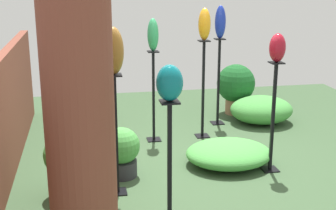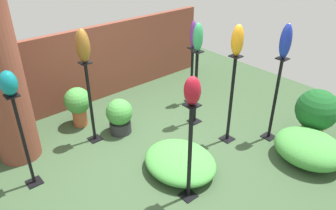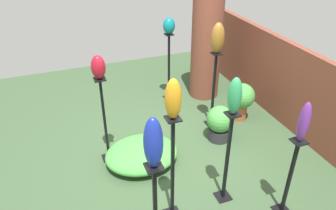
{
  "view_description": "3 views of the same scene",
  "coord_description": "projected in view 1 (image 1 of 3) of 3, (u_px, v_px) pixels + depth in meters",
  "views": [
    {
      "loc": [
        -5.49,
        1.35,
        2.4
      ],
      "look_at": [
        0.15,
        0.3,
        0.79
      ],
      "focal_mm": 50.0,
      "sensor_mm": 36.0,
      "label": 1
    },
    {
      "loc": [
        -2.6,
        -3.18,
        3.16
      ],
      "look_at": [
        0.24,
        0.15,
        0.72
      ],
      "focal_mm": 35.0,
      "sensor_mm": 36.0,
      "label": 2
    },
    {
      "loc": [
        3.75,
        -1.49,
        3.36
      ],
      "look_at": [
        -0.14,
        0.0,
        0.88
      ],
      "focal_mm": 35.0,
      "sensor_mm": 36.0,
      "label": 3
    }
  ],
  "objects": [
    {
      "name": "foliage_bed_east",
      "position": [
        229.0,
        153.0,
        6.07
      ],
      "size": [
        0.95,
        1.12,
        0.3
      ],
      "primitive_type": "ellipsoid",
      "color": "#479942",
      "rests_on": "ground"
    },
    {
      "name": "art_vase_cobalt",
      "position": [
        220.0,
        22.0,
        7.33
      ],
      "size": [
        0.16,
        0.17,
        0.52
      ],
      "primitive_type": "ellipsoid",
      "color": "#192D9E",
      "rests_on": "pedestal_cobalt"
    },
    {
      "name": "art_vase_amber",
      "position": [
        204.0,
        24.0,
        6.7
      ],
      "size": [
        0.18,
        0.18,
        0.46
      ],
      "primitive_type": "ellipsoid",
      "color": "orange",
      "rests_on": "pedestal_amber"
    },
    {
      "name": "art_vase_ruby",
      "position": [
        277.0,
        48.0,
        5.52
      ],
      "size": [
        0.19,
        0.2,
        0.34
      ],
      "primitive_type": "ellipsoid",
      "color": "maroon",
      "rests_on": "pedestal_ruby"
    },
    {
      "name": "art_vase_violet",
      "position": [
        109.0,
        44.0,
        6.98
      ],
      "size": [
        0.13,
        0.13,
        0.5
      ],
      "primitive_type": "ellipsoid",
      "color": "#6B2D8C",
      "rests_on": "pedestal_violet"
    },
    {
      "name": "pedestal_cobalt",
      "position": [
        218.0,
        85.0,
        7.61
      ],
      "size": [
        0.2,
        0.2,
        1.41
      ],
      "color": "black",
      "rests_on": "ground"
    },
    {
      "name": "foliage_bed_west",
      "position": [
        261.0,
        110.0,
        7.77
      ],
      "size": [
        0.9,
        1.04,
        0.44
      ],
      "primitive_type": "ellipsoid",
      "color": "#479942",
      "rests_on": "ground"
    },
    {
      "name": "art_vase_teal",
      "position": [
        170.0,
        83.0,
        3.87
      ],
      "size": [
        0.21,
        0.23,
        0.31
      ],
      "primitive_type": "ellipsoid",
      "color": "#0F727A",
      "rests_on": "pedestal_teal"
    },
    {
      "name": "brick_pillar",
      "position": [
        80.0,
        125.0,
        3.92
      ],
      "size": [
        0.59,
        0.59,
        2.36
      ],
      "primitive_type": "cylinder",
      "color": "brown",
      "rests_on": "ground"
    },
    {
      "name": "ground_plane",
      "position": [
        193.0,
        165.0,
        6.09
      ],
      "size": [
        8.0,
        8.0,
        0.0
      ],
      "primitive_type": "plane",
      "color": "#385133"
    },
    {
      "name": "pedestal_teal",
      "position": [
        170.0,
        182.0,
        4.12
      ],
      "size": [
        0.2,
        0.2,
        1.38
      ],
      "color": "black",
      "rests_on": "ground"
    },
    {
      "name": "potted_plant_front_left",
      "position": [
        65.0,
        159.0,
        5.14
      ],
      "size": [
        0.46,
        0.46,
        0.72
      ],
      "color": "#B25B38",
      "rests_on": "ground"
    },
    {
      "name": "potted_plant_mid_right",
      "position": [
        236.0,
        86.0,
        8.21
      ],
      "size": [
        0.67,
        0.67,
        0.88
      ],
      "color": "#936B4C",
      "rests_on": "ground"
    },
    {
      "name": "art_vase_bronze",
      "position": [
        113.0,
        51.0,
        4.88
      ],
      "size": [
        0.2,
        0.22,
        0.5
      ],
      "primitive_type": "ellipsoid",
      "color": "brown",
      "rests_on": "pedestal_bronze"
    },
    {
      "name": "pedestal_violet",
      "position": [
        111.0,
        100.0,
        7.22
      ],
      "size": [
        0.2,
        0.2,
        1.13
      ],
      "color": "black",
      "rests_on": "ground"
    },
    {
      "name": "pedestal_amber",
      "position": [
        203.0,
        93.0,
        6.98
      ],
      "size": [
        0.2,
        0.2,
        1.47
      ],
      "color": "black",
      "rests_on": "ground"
    },
    {
      "name": "potted_plant_near_pillar",
      "position": [
        122.0,
        151.0,
        5.68
      ],
      "size": [
        0.45,
        0.45,
        0.62
      ],
      "color": "#2D2D33",
      "rests_on": "ground"
    },
    {
      "name": "pedestal_ruby",
      "position": [
        273.0,
        122.0,
        5.77
      ],
      "size": [
        0.2,
        0.2,
        1.39
      ],
      "color": "black",
      "rests_on": "ground"
    },
    {
      "name": "brick_wall_back",
      "position": [
        4.0,
        121.0,
        5.48
      ],
      "size": [
        5.6,
        0.12,
        1.48
      ],
      "primitive_type": "cube",
      "color": "brown",
      "rests_on": "ground"
    },
    {
      "name": "pedestal_jade",
      "position": [
        154.0,
        100.0,
        6.84
      ],
      "size": [
        0.2,
        0.2,
        1.34
      ],
      "color": "black",
      "rests_on": "ground"
    },
    {
      "name": "pedestal_bronze",
      "position": [
        116.0,
        140.0,
        5.15
      ],
      "size": [
        0.2,
        0.2,
        1.37
      ],
      "color": "black",
      "rests_on": "ground"
    },
    {
      "name": "art_vase_jade",
      "position": [
        153.0,
        35.0,
        6.58
      ],
      "size": [
        0.17,
        0.16,
        0.46
      ],
      "primitive_type": "ellipsoid",
      "color": "#2D9356",
      "rests_on": "pedestal_jade"
    }
  ]
}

